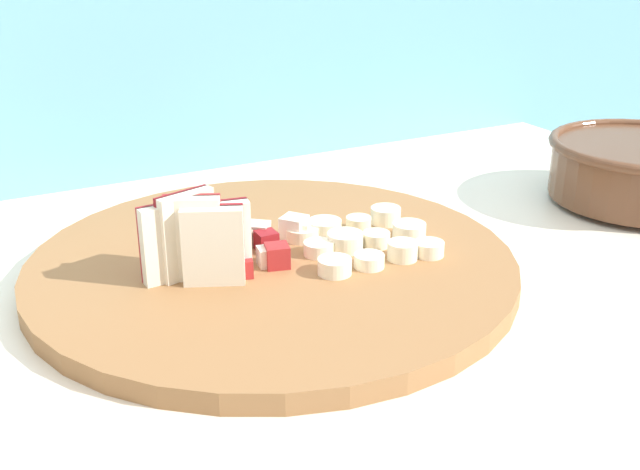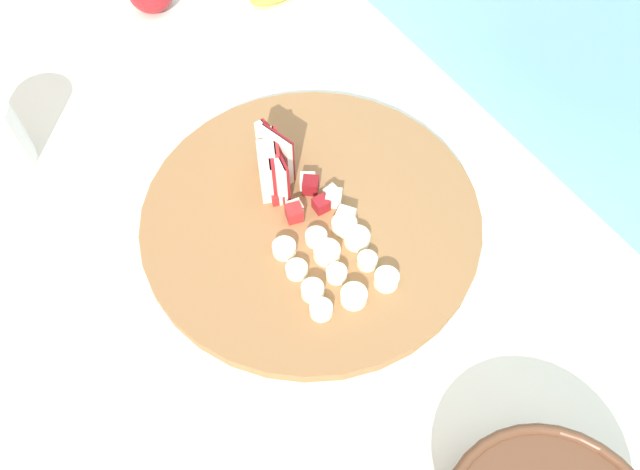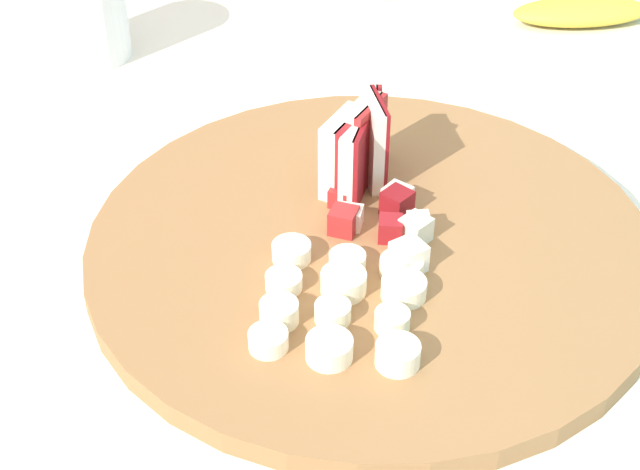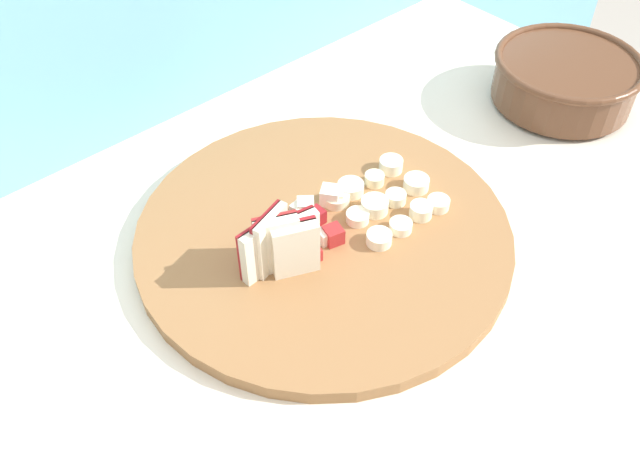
% 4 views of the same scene
% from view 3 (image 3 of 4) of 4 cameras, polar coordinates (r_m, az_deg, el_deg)
% --- Properties ---
extents(cutting_board, '(0.40, 0.40, 0.02)m').
position_cam_3_polar(cutting_board, '(0.66, 3.08, -0.63)').
color(cutting_board, olive).
rests_on(cutting_board, tiled_countertop).
extents(apple_wedge_fan, '(0.08, 0.05, 0.07)m').
position_cam_3_polar(apple_wedge_fan, '(0.69, 2.47, 5.34)').
color(apple_wedge_fan, maroon).
rests_on(apple_wedge_fan, cutting_board).
extents(apple_dice_pile, '(0.10, 0.08, 0.02)m').
position_cam_3_polar(apple_dice_pile, '(0.66, 4.18, 0.64)').
color(apple_dice_pile, beige).
rests_on(apple_dice_pile, cutting_board).
extents(banana_slice_rows, '(0.12, 0.11, 0.01)m').
position_cam_3_polar(banana_slice_rows, '(0.60, 1.38, -4.00)').
color(banana_slice_rows, white).
rests_on(banana_slice_rows, cutting_board).
extents(banana_peel, '(0.08, 0.15, 0.02)m').
position_cam_3_polar(banana_peel, '(1.02, 15.49, 12.86)').
color(banana_peel, gold).
rests_on(banana_peel, tiled_countertop).
extents(small_jar, '(0.08, 0.08, 0.09)m').
position_cam_3_polar(small_jar, '(0.93, -14.12, 12.92)').
color(small_jar, white).
rests_on(small_jar, tiled_countertop).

